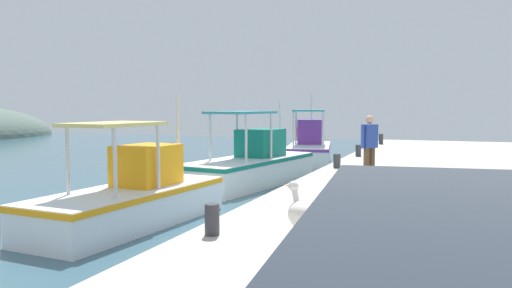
# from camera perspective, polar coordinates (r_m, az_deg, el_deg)

# --- Properties ---
(fishing_boat_second) EXTENTS (5.45, 2.32, 3.00)m
(fishing_boat_second) POSITION_cam_1_polar(r_m,az_deg,el_deg) (12.25, -13.43, -5.72)
(fishing_boat_second) COLOR white
(fishing_boat_second) RESTS_ON ground
(fishing_boat_third) EXTENTS (6.39, 2.96, 2.89)m
(fishing_boat_third) POSITION_cam_1_polar(r_m,az_deg,el_deg) (17.96, -0.55, -2.33)
(fishing_boat_third) COLOR white
(fishing_boat_third) RESTS_ON ground
(fishing_boat_fourth) EXTENTS (5.25, 2.86, 3.30)m
(fishing_boat_fourth) POSITION_cam_1_polar(r_m,az_deg,el_deg) (24.45, 5.85, -0.55)
(fishing_boat_fourth) COLOR white
(fishing_boat_fourth) RESTS_ON ground
(pelican) EXTENTS (0.85, 0.79, 0.82)m
(pelican) POSITION_cam_1_polar(r_m,az_deg,el_deg) (7.48, 5.03, -7.51)
(pelican) COLOR tan
(pelican) RESTS_ON quay_pier
(fisherman_standing) EXTENTS (0.50, 0.43, 1.66)m
(fisherman_standing) POSITION_cam_1_polar(r_m,az_deg,el_deg) (14.15, 12.30, 0.03)
(fisherman_standing) COLOR #4C3823
(fisherman_standing) RESTS_ON quay_pier
(mooring_bollard_nearest) EXTENTS (0.22, 0.22, 0.47)m
(mooring_bollard_nearest) POSITION_cam_1_polar(r_m,az_deg,el_deg) (7.82, -4.82, -8.23)
(mooring_bollard_nearest) COLOR #333338
(mooring_bollard_nearest) RESTS_ON quay_pier
(mooring_bollard_second) EXTENTS (0.22, 0.22, 0.43)m
(mooring_bollard_second) POSITION_cam_1_polar(r_m,az_deg,el_deg) (16.27, 8.84, -1.84)
(mooring_bollard_second) COLOR #333338
(mooring_bollard_second) RESTS_ON quay_pier
(mooring_bollard_third) EXTENTS (0.21, 0.21, 0.44)m
(mooring_bollard_third) POSITION_cam_1_polar(r_m,az_deg,el_deg) (20.11, 11.13, -0.70)
(mooring_bollard_third) COLOR #333338
(mooring_bollard_third) RESTS_ON quay_pier
(mooring_bollard_fourth) EXTENTS (0.22, 0.22, 0.51)m
(mooring_bollard_fourth) POSITION_cam_1_polar(r_m,az_deg,el_deg) (26.74, 13.51, 0.53)
(mooring_bollard_fourth) COLOR #333338
(mooring_bollard_fourth) RESTS_ON quay_pier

